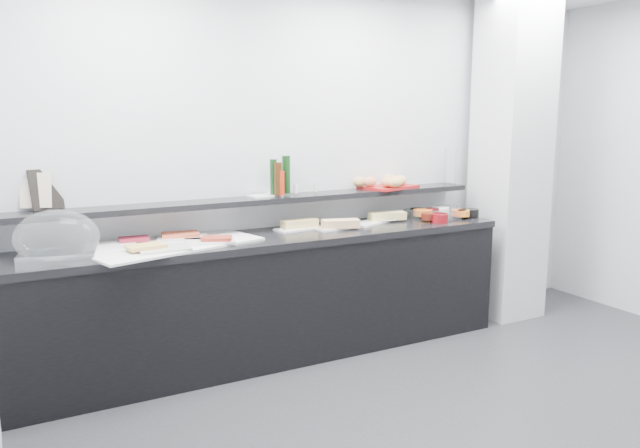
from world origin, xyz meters
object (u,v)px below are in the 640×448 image
cloche_base (58,254)px  sandwich_plate_mid (336,228)px  bread_tray (388,187)px  carafe (450,166)px  framed_print (46,189)px  condiment_tray (265,196)px

cloche_base → sandwich_plate_mid: bearing=12.0°
bread_tray → carafe: carafe is taller
cloche_base → bread_tray: bread_tray is taller
cloche_base → carafe: size_ratio=1.44×
sandwich_plate_mid → bread_tray: bread_tray is taller
sandwich_plate_mid → framed_print: framed_print is taller
framed_print → carafe: (3.18, -0.10, 0.02)m
cloche_base → condiment_tray: (1.45, 0.22, 0.24)m
condiment_tray → bread_tray: size_ratio=0.53×
framed_print → bread_tray: bearing=-21.6°
sandwich_plate_mid → carafe: 1.32m
bread_tray → framed_print: bearing=161.2°
cloche_base → bread_tray: bearing=17.0°
sandwich_plate_mid → condiment_tray: 0.58m
bread_tray → cloche_base: bearing=167.8°
condiment_tray → bread_tray: bearing=-9.5°
sandwich_plate_mid → framed_print: bearing=167.3°
cloche_base → sandwich_plate_mid: 1.92m
cloche_base → sandwich_plate_mid: (1.92, -0.01, -0.01)m
cloche_base → carafe: bearing=15.9°
framed_print → cloche_base: bearing=-106.1°
cloche_base → bread_tray: 2.55m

